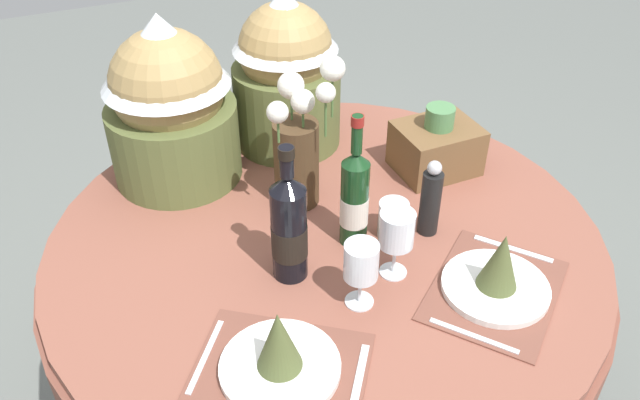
# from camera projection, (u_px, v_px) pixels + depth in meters

# --- Properties ---
(dining_table) EXTENTS (1.40, 1.40, 0.75)m
(dining_table) POSITION_uv_depth(u_px,v_px,m) (325.00, 278.00, 1.72)
(dining_table) COLOR brown
(dining_table) RESTS_ON ground
(place_setting_left) EXTENTS (0.43, 0.41, 0.16)m
(place_setting_left) POSITION_uv_depth(u_px,v_px,m) (279.00, 355.00, 1.26)
(place_setting_left) COLOR brown
(place_setting_left) RESTS_ON dining_table
(place_setting_right) EXTENTS (0.43, 0.41, 0.16)m
(place_setting_right) POSITION_uv_depth(u_px,v_px,m) (498.00, 275.00, 1.44)
(place_setting_right) COLOR brown
(place_setting_right) RESTS_ON dining_table
(flower_vase) EXTENTS (0.22, 0.17, 0.39)m
(flower_vase) POSITION_uv_depth(u_px,v_px,m) (298.00, 147.00, 1.64)
(flower_vase) COLOR #47331E
(flower_vase) RESTS_ON dining_table
(wine_bottle_left) EXTENTS (0.07, 0.07, 0.35)m
(wine_bottle_left) POSITION_uv_depth(u_px,v_px,m) (355.00, 198.00, 1.53)
(wine_bottle_left) COLOR #143819
(wine_bottle_left) RESTS_ON dining_table
(wine_bottle_centre) EXTENTS (0.08, 0.08, 0.34)m
(wine_bottle_centre) POSITION_uv_depth(u_px,v_px,m) (289.00, 228.00, 1.43)
(wine_bottle_centre) COLOR black
(wine_bottle_centre) RESTS_ON dining_table
(wine_glass_left) EXTENTS (0.07, 0.07, 0.16)m
(wine_glass_left) POSITION_uv_depth(u_px,v_px,m) (361.00, 263.00, 1.37)
(wine_glass_left) COLOR silver
(wine_glass_left) RESTS_ON dining_table
(wine_glass_right) EXTENTS (0.08, 0.08, 0.17)m
(wine_glass_right) POSITION_uv_depth(u_px,v_px,m) (397.00, 231.00, 1.44)
(wine_glass_right) COLOR silver
(wine_glass_right) RESTS_ON dining_table
(tumbler_near_right) EXTENTS (0.07, 0.07, 0.10)m
(tumbler_near_right) POSITION_uv_depth(u_px,v_px,m) (393.00, 219.00, 1.59)
(tumbler_near_right) COLOR silver
(tumbler_near_right) RESTS_ON dining_table
(pepper_mill) EXTENTS (0.05, 0.05, 0.21)m
(pepper_mill) POSITION_uv_depth(u_px,v_px,m) (431.00, 200.00, 1.58)
(pepper_mill) COLOR black
(pepper_mill) RESTS_ON dining_table
(gift_tub_back_left) EXTENTS (0.35, 0.35, 0.46)m
(gift_tub_back_left) POSITION_uv_depth(u_px,v_px,m) (169.00, 96.00, 1.69)
(gift_tub_back_left) COLOR #566033
(gift_tub_back_left) RESTS_ON dining_table
(gift_tub_back_centre) EXTENTS (0.31, 0.31, 0.46)m
(gift_tub_back_centre) POSITION_uv_depth(u_px,v_px,m) (286.00, 66.00, 1.83)
(gift_tub_back_centre) COLOR #566033
(gift_tub_back_centre) RESTS_ON dining_table
(woven_basket_side_right) EXTENTS (0.22, 0.18, 0.20)m
(woven_basket_side_right) POSITION_uv_depth(u_px,v_px,m) (436.00, 146.00, 1.81)
(woven_basket_side_right) COLOR brown
(woven_basket_side_right) RESTS_ON dining_table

